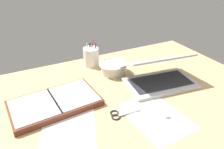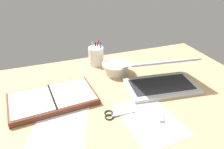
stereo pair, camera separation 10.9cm
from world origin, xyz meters
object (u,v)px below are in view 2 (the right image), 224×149
Objects in this scene: laptop at (160,78)px; pen_cup at (96,56)px; planner at (53,99)px; bowl at (116,67)px; scissors at (113,115)px.

pen_cup is at bearing 130.99° from laptop.
planner is at bearing -177.94° from laptop.
planner is at bearing -157.42° from bowl.
bowl is 1.21× the size of scissors.
scissors is at bearing -98.55° from pen_cup.
scissors is at bearing -44.37° from planner.
laptop is 34.30cm from scissors.
pen_cup is at bearing 40.90° from planner.
bowl is 1.08× the size of pen_cup.
laptop is at bearing -51.27° from bowl.
bowl is 40.45cm from planner.
laptop reaches higher than scissors.
scissors is (-14.72, -34.31, -3.23)cm from bowl.
laptop is at bearing -9.74° from planner.
bowl is 16.79cm from pen_cup.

